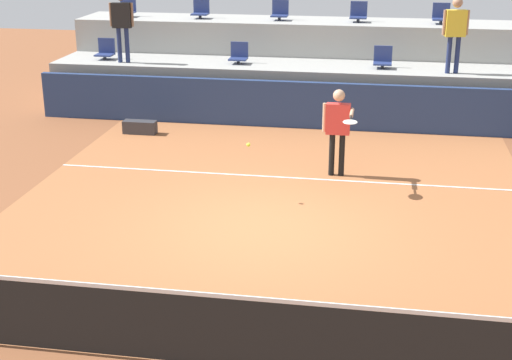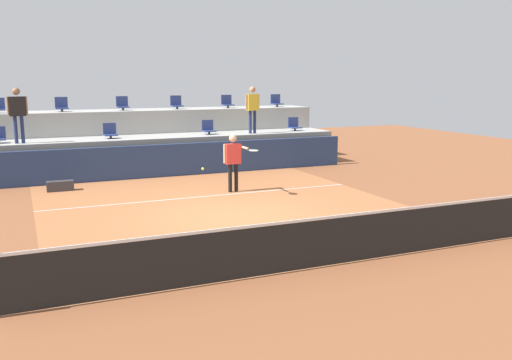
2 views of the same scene
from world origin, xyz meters
TOP-DOWN VIEW (x-y plane):
  - ground_plane at (0.00, 0.00)m, footprint 40.00×40.00m
  - court_inner_paint at (0.00, 1.00)m, footprint 9.00×10.00m
  - court_service_line at (0.00, 2.40)m, footprint 9.00×0.06m
  - tennis_net at (0.00, -4.00)m, footprint 10.48×0.08m
  - sponsor_backboard at (0.00, 6.00)m, footprint 13.00×0.16m
  - seating_tier_lower at (0.00, 7.30)m, footprint 13.00×1.80m
  - seating_tier_upper at (0.00, 9.10)m, footprint 13.00×1.80m
  - stadium_chair_lower_far_left at (-5.31, 7.23)m, footprint 0.44×0.40m
  - stadium_chair_lower_left at (-1.82, 7.23)m, footprint 0.44×0.40m
  - stadium_chair_lower_right at (1.73, 7.23)m, footprint 0.44×0.40m
  - stadium_chair_upper_far_left at (-5.29, 9.03)m, footprint 0.44×0.40m
  - stadium_chair_upper_left at (-3.21, 9.03)m, footprint 0.44×0.40m
  - stadium_chair_upper_mid_left at (-1.04, 9.03)m, footprint 0.44×0.40m
  - stadium_chair_upper_mid_right at (1.04, 9.03)m, footprint 0.44×0.40m
  - stadium_chair_upper_right at (3.15, 9.03)m, footprint 0.44×0.40m
  - tennis_player at (0.97, 2.68)m, footprint 0.69×1.18m
  - spectator_in_white at (-4.68, 6.85)m, footprint 0.61×0.25m
  - spectator_in_grey at (3.34, 6.85)m, footprint 0.61×0.27m
  - tennis_ball at (-0.47, 1.12)m, footprint 0.07×0.07m
  - equipment_bag at (-3.69, 4.87)m, footprint 0.76×0.28m

SIDE VIEW (x-z plane):
  - ground_plane at x=0.00m, z-range 0.00..0.00m
  - court_inner_paint at x=0.00m, z-range 0.00..0.01m
  - court_service_line at x=0.00m, z-range 0.01..0.01m
  - equipment_bag at x=-3.69m, z-range 0.00..0.30m
  - tennis_net at x=0.00m, z-range -0.04..1.03m
  - sponsor_backboard at x=0.00m, z-range 0.00..1.10m
  - seating_tier_lower at x=0.00m, z-range 0.00..1.25m
  - tennis_ball at x=-0.47m, z-range 0.99..1.06m
  - tennis_player at x=0.97m, z-range 0.19..1.88m
  - seating_tier_upper at x=0.00m, z-range 0.00..2.10m
  - stadium_chair_lower_far_left at x=-5.31m, z-range 1.20..1.72m
  - stadium_chair_lower_left at x=-1.82m, z-range 1.20..1.72m
  - stadium_chair_lower_right at x=1.73m, z-range 1.20..1.72m
  - spectator_in_grey at x=3.34m, z-range 1.43..3.17m
  - spectator_in_white at x=-4.68m, z-range 1.44..3.19m
  - stadium_chair_upper_far_left at x=-5.29m, z-range 2.05..2.57m
  - stadium_chair_upper_left at x=-3.21m, z-range 2.05..2.57m
  - stadium_chair_upper_mid_left at x=-1.04m, z-range 2.05..2.57m
  - stadium_chair_upper_mid_right at x=1.04m, z-range 2.05..2.57m
  - stadium_chair_upper_right at x=3.15m, z-range 2.05..2.57m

